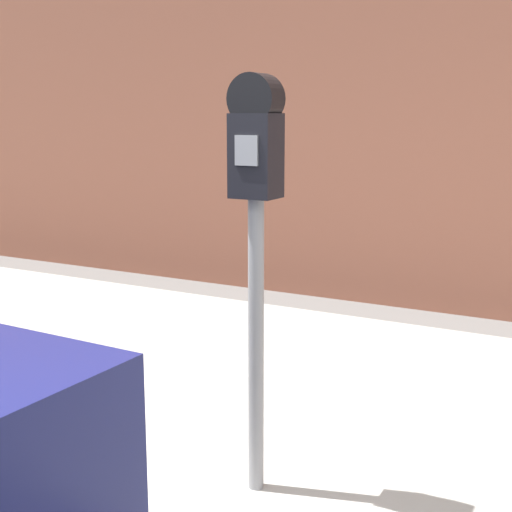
{
  "coord_description": "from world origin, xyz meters",
  "views": [
    {
      "loc": [
        1.04,
        -0.89,
        1.51
      ],
      "look_at": [
        -0.11,
        1.27,
        1.02
      ],
      "focal_mm": 50.0,
      "sensor_mm": 36.0,
      "label": 1
    }
  ],
  "objects": [
    {
      "name": "sidewalk",
      "position": [
        0.0,
        2.2,
        0.07
      ],
      "size": [
        24.0,
        2.8,
        0.13
      ],
      "color": "#ADAAA3",
      "rests_on": "ground_plane"
    },
    {
      "name": "parking_meter",
      "position": [
        -0.11,
        1.27,
        1.21
      ],
      "size": [
        0.17,
        0.14,
        1.51
      ],
      "color": "gray",
      "rests_on": "sidewalk"
    }
  ]
}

